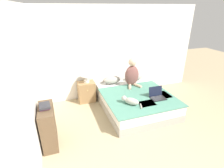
# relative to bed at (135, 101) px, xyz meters

# --- Properties ---
(wall_back) EXTENTS (5.19, 0.05, 2.55)m
(wall_back) POSITION_rel_bed_xyz_m (-0.22, 1.05, 1.06)
(wall_back) COLOR white
(wall_back) RESTS_ON ground_plane
(wall_side) EXTENTS (0.05, 4.77, 2.55)m
(wall_side) POSITION_rel_bed_xyz_m (-2.34, -0.86, 1.06)
(wall_side) COLOR white
(wall_side) RESTS_ON ground_plane
(bed) EXTENTS (1.70, 1.96, 0.44)m
(bed) POSITION_rel_bed_xyz_m (0.00, 0.00, 0.00)
(bed) COLOR #9E998E
(bed) RESTS_ON ground_plane
(pillow_near) EXTENTS (0.53, 0.28, 0.21)m
(pillow_near) POSITION_rel_bed_xyz_m (-0.37, 0.82, 0.33)
(pillow_near) COLOR gray
(pillow_near) RESTS_ON bed
(pillow_far) EXTENTS (0.53, 0.28, 0.21)m
(pillow_far) POSITION_rel_bed_xyz_m (0.37, 0.82, 0.33)
(pillow_far) COLOR gray
(pillow_far) RESTS_ON bed
(person_sitting) EXTENTS (0.41, 0.40, 0.79)m
(person_sitting) POSITION_rel_bed_xyz_m (0.12, 0.51, 0.56)
(person_sitting) COLOR brown
(person_sitting) RESTS_ON bed
(cat_tabby) EXTENTS (0.39, 0.47, 0.18)m
(cat_tabby) POSITION_rel_bed_xyz_m (-0.36, -0.45, 0.31)
(cat_tabby) COLOR #A8A399
(cat_tabby) RESTS_ON bed
(laptop_open) EXTENTS (0.36, 0.31, 0.26)m
(laptop_open) POSITION_rel_bed_xyz_m (0.39, -0.39, 0.28)
(laptop_open) COLOR black
(laptop_open) RESTS_ON bed
(nightstand) EXTENTS (0.46, 0.37, 0.57)m
(nightstand) POSITION_rel_bed_xyz_m (-1.13, 0.80, 0.07)
(nightstand) COLOR #937047
(nightstand) RESTS_ON ground_plane
(table_lamp) EXTENTS (0.33, 0.33, 0.42)m
(table_lamp) POSITION_rel_bed_xyz_m (-1.11, 0.80, 0.66)
(table_lamp) COLOR beige
(table_lamp) RESTS_ON nightstand
(bookshelf) EXTENTS (0.27, 0.65, 0.81)m
(bookshelf) POSITION_rel_bed_xyz_m (-2.15, -0.65, 0.19)
(bookshelf) COLOR brown
(bookshelf) RESTS_ON ground_plane
(book_stack_top) EXTENTS (0.20, 0.25, 0.07)m
(book_stack_top) POSITION_rel_bed_xyz_m (-2.15, -0.65, 0.64)
(book_stack_top) COLOR #844270
(book_stack_top) RESTS_ON bookshelf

